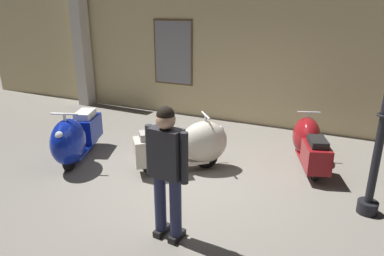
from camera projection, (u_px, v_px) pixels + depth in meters
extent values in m
plane|color=slate|center=(185.00, 182.00, 5.87)|extent=(60.00, 60.00, 0.00)
cube|color=#CCB784|center=(252.00, 44.00, 8.30)|extent=(18.00, 0.20, 3.91)
cube|color=brown|center=(173.00, 53.00, 9.13)|extent=(1.12, 0.03, 1.67)
cube|color=gray|center=(173.00, 53.00, 9.11)|extent=(1.04, 0.01, 1.59)
cube|color=beige|center=(81.00, 38.00, 9.98)|extent=(0.36, 0.36, 3.91)
cylinder|color=black|center=(69.00, 159.00, 6.25)|extent=(0.24, 0.43, 0.43)
cylinder|color=silver|center=(69.00, 159.00, 6.25)|extent=(0.17, 0.22, 0.19)
cylinder|color=black|center=(88.00, 139.00, 7.21)|extent=(0.24, 0.43, 0.43)
cylinder|color=silver|center=(88.00, 139.00, 7.21)|extent=(0.17, 0.22, 0.19)
cube|color=navy|center=(80.00, 149.00, 6.74)|extent=(0.74, 1.09, 0.05)
ellipsoid|color=navy|center=(68.00, 142.00, 6.20)|extent=(0.85, 1.04, 0.82)
cube|color=navy|center=(87.00, 128.00, 7.09)|extent=(0.67, 0.84, 0.47)
cube|color=silver|center=(85.00, 114.00, 7.00)|extent=(0.47, 0.59, 0.13)
sphere|color=silver|center=(60.00, 136.00, 5.84)|extent=(0.16, 0.16, 0.16)
cylinder|color=silver|center=(65.00, 122.00, 6.05)|extent=(0.05, 0.05, 0.30)
cylinder|color=silver|center=(64.00, 114.00, 6.00)|extent=(0.45, 0.21, 0.03)
cylinder|color=black|center=(206.00, 157.00, 6.34)|extent=(0.37, 0.33, 0.41)
cylinder|color=silver|center=(206.00, 157.00, 6.34)|extent=(0.21, 0.19, 0.18)
cylinder|color=black|center=(153.00, 163.00, 6.10)|extent=(0.37, 0.33, 0.41)
cylinder|color=silver|center=(153.00, 163.00, 6.10)|extent=(0.21, 0.19, 0.18)
cube|color=beige|center=(180.00, 161.00, 6.23)|extent=(0.99, 0.91, 0.05)
ellipsoid|color=beige|center=(204.00, 142.00, 6.23)|extent=(1.00, 0.96, 0.78)
cube|color=beige|center=(155.00, 151.00, 6.04)|extent=(0.80, 0.76, 0.45)
cube|color=gray|center=(154.00, 135.00, 5.94)|extent=(0.56, 0.54, 0.12)
sphere|color=silver|center=(219.00, 130.00, 6.23)|extent=(0.15, 0.15, 0.15)
cylinder|color=silver|center=(206.00, 123.00, 6.12)|extent=(0.05, 0.05, 0.29)
cylinder|color=silver|center=(206.00, 115.00, 6.07)|extent=(0.32, 0.37, 0.03)
cube|color=silver|center=(200.00, 140.00, 6.49)|extent=(0.54, 0.45, 0.02)
cylinder|color=black|center=(304.00, 149.00, 6.76)|extent=(0.20, 0.39, 0.38)
cylinder|color=silver|center=(304.00, 149.00, 6.76)|extent=(0.14, 0.19, 0.17)
cylinder|color=black|center=(315.00, 169.00, 5.90)|extent=(0.20, 0.39, 0.38)
cylinder|color=silver|center=(315.00, 169.00, 5.90)|extent=(0.14, 0.19, 0.17)
cube|color=maroon|center=(309.00, 159.00, 6.34)|extent=(0.62, 0.97, 0.05)
ellipsoid|color=maroon|center=(306.00, 136.00, 6.62)|extent=(0.73, 0.92, 0.73)
cube|color=maroon|center=(316.00, 157.00, 5.87)|extent=(0.58, 0.74, 0.42)
cube|color=black|center=(318.00, 142.00, 5.78)|extent=(0.40, 0.52, 0.11)
sphere|color=silver|center=(305.00, 122.00, 6.81)|extent=(0.14, 0.14, 0.14)
cylinder|color=silver|center=(308.00, 119.00, 6.54)|extent=(0.04, 0.04, 0.27)
cylinder|color=silver|center=(309.00, 112.00, 6.50)|extent=(0.41, 0.17, 0.03)
cylinder|color=black|center=(367.00, 207.00, 4.97)|extent=(0.28, 0.28, 0.18)
cylinder|color=black|center=(383.00, 124.00, 4.56)|extent=(0.11, 0.11, 2.32)
cube|color=black|center=(177.00, 236.00, 4.41)|extent=(0.13, 0.28, 0.08)
cylinder|color=#23284C|center=(176.00, 204.00, 4.24)|extent=(0.15, 0.15, 0.86)
cube|color=black|center=(162.00, 230.00, 4.53)|extent=(0.13, 0.28, 0.08)
cylinder|color=#23284C|center=(160.00, 199.00, 4.36)|extent=(0.15, 0.15, 0.86)
cube|color=#232328|center=(166.00, 153.00, 4.09)|extent=(0.42, 0.25, 0.61)
cylinder|color=#232328|center=(184.00, 158.00, 3.97)|extent=(0.09, 0.09, 0.63)
cylinder|color=#232328|center=(150.00, 150.00, 4.21)|extent=(0.09, 0.09, 0.63)
sphere|color=tan|center=(166.00, 120.00, 3.95)|extent=(0.23, 0.23, 0.23)
sphere|color=black|center=(165.00, 115.00, 3.94)|extent=(0.21, 0.21, 0.21)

